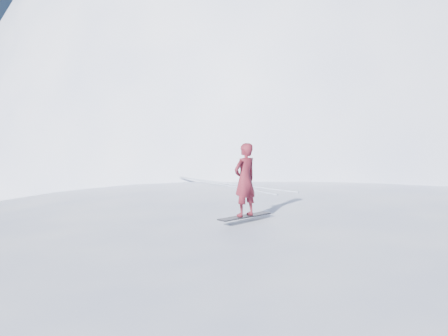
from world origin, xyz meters
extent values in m
plane|color=white|center=(0.00, 0.00, 0.00)|extent=(400.00, 400.00, 0.00)
ellipsoid|color=white|center=(1.00, 3.00, 0.00)|extent=(36.00, 28.00, 4.80)
ellipsoid|color=white|center=(22.00, 26.00, 0.00)|extent=(60.00, 56.00, 56.00)
ellipsoid|color=white|center=(10.00, 20.00, 0.00)|extent=(28.00, 24.00, 18.00)
ellipsoid|color=white|center=(-2.00, 6.00, 0.00)|extent=(7.00, 6.30, 1.00)
ellipsoid|color=white|center=(7.00, 4.00, 0.00)|extent=(4.00, 3.60, 0.60)
cube|color=black|center=(-3.11, -0.08, 2.41)|extent=(1.56, 0.59, 0.03)
imported|color=maroon|center=(-3.11, -0.08, 3.30)|extent=(0.71, 0.54, 1.75)
cube|color=silver|center=(-0.56, 5.46, 2.42)|extent=(0.64, 5.98, 0.04)
cube|color=silver|center=(-0.12, 5.46, 2.42)|extent=(1.57, 5.82, 0.04)
camera|label=1|loc=(-9.47, -10.06, 4.69)|focal=40.00mm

